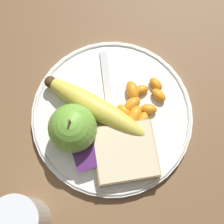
{
  "coord_description": "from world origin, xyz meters",
  "views": [
    {
      "loc": [
        0.05,
        0.15,
        0.59
      ],
      "look_at": [
        0.0,
        0.0,
        0.03
      ],
      "focal_mm": 60.0,
      "sensor_mm": 36.0,
      "label": 1
    }
  ],
  "objects_px": {
    "plate": "(112,116)",
    "jam_packet": "(90,156)",
    "bread_slice": "(126,152)",
    "fork": "(111,114)",
    "apple": "(73,128)",
    "banana": "(94,107)",
    "juice_glass": "(22,220)"
  },
  "relations": [
    {
      "from": "plate",
      "to": "juice_glass",
      "type": "relative_size",
      "value": 2.62
    },
    {
      "from": "plate",
      "to": "jam_packet",
      "type": "distance_m",
      "value": 0.08
    },
    {
      "from": "juice_glass",
      "to": "fork",
      "type": "height_order",
      "value": "juice_glass"
    },
    {
      "from": "plate",
      "to": "banana",
      "type": "distance_m",
      "value": 0.04
    },
    {
      "from": "plate",
      "to": "jam_packet",
      "type": "height_order",
      "value": "jam_packet"
    },
    {
      "from": "apple",
      "to": "fork",
      "type": "height_order",
      "value": "apple"
    },
    {
      "from": "bread_slice",
      "to": "jam_packet",
      "type": "distance_m",
      "value": 0.06
    },
    {
      "from": "bread_slice",
      "to": "fork",
      "type": "bearing_deg",
      "value": -87.06
    },
    {
      "from": "plate",
      "to": "apple",
      "type": "relative_size",
      "value": 3.13
    },
    {
      "from": "banana",
      "to": "fork",
      "type": "distance_m",
      "value": 0.03
    },
    {
      "from": "plate",
      "to": "juice_glass",
      "type": "bearing_deg",
      "value": 33.79
    },
    {
      "from": "juice_glass",
      "to": "bread_slice",
      "type": "distance_m",
      "value": 0.18
    },
    {
      "from": "apple",
      "to": "banana",
      "type": "height_order",
      "value": "apple"
    },
    {
      "from": "juice_glass",
      "to": "jam_packet",
      "type": "xyz_separation_m",
      "value": [
        -0.12,
        -0.06,
        -0.02
      ]
    },
    {
      "from": "plate",
      "to": "jam_packet",
      "type": "xyz_separation_m",
      "value": [
        0.05,
        0.05,
        0.01
      ]
    },
    {
      "from": "juice_glass",
      "to": "jam_packet",
      "type": "distance_m",
      "value": 0.13
    },
    {
      "from": "juice_glass",
      "to": "bread_slice",
      "type": "xyz_separation_m",
      "value": [
        -0.17,
        -0.05,
        -0.02
      ]
    },
    {
      "from": "plate",
      "to": "apple",
      "type": "xyz_separation_m",
      "value": [
        0.07,
        0.01,
        0.04
      ]
    },
    {
      "from": "apple",
      "to": "bread_slice",
      "type": "xyz_separation_m",
      "value": [
        -0.07,
        0.06,
        -0.03
      ]
    },
    {
      "from": "juice_glass",
      "to": "apple",
      "type": "height_order",
      "value": "juice_glass"
    },
    {
      "from": "plate",
      "to": "bread_slice",
      "type": "distance_m",
      "value": 0.07
    },
    {
      "from": "plate",
      "to": "fork",
      "type": "height_order",
      "value": "fork"
    },
    {
      "from": "plate",
      "to": "jam_packet",
      "type": "bearing_deg",
      "value": 45.59
    },
    {
      "from": "banana",
      "to": "plate",
      "type": "bearing_deg",
      "value": 143.82
    },
    {
      "from": "fork",
      "to": "jam_packet",
      "type": "relative_size",
      "value": 3.77
    },
    {
      "from": "jam_packet",
      "to": "banana",
      "type": "bearing_deg",
      "value": -112.28
    },
    {
      "from": "banana",
      "to": "jam_packet",
      "type": "relative_size",
      "value": 3.26
    },
    {
      "from": "jam_packet",
      "to": "apple",
      "type": "bearing_deg",
      "value": -74.34
    },
    {
      "from": "banana",
      "to": "bread_slice",
      "type": "distance_m",
      "value": 0.09
    },
    {
      "from": "plate",
      "to": "banana",
      "type": "relative_size",
      "value": 1.63
    },
    {
      "from": "bread_slice",
      "to": "fork",
      "type": "relative_size",
      "value": 0.58
    },
    {
      "from": "plate",
      "to": "apple",
      "type": "distance_m",
      "value": 0.08
    }
  ]
}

